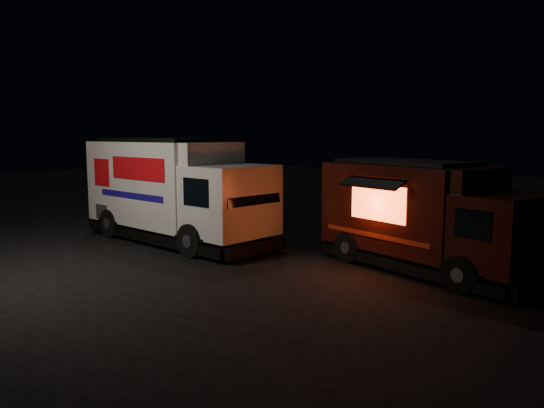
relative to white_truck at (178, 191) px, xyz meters
The scene contains 3 objects.
ground 4.02m from the white_truck, 41.45° to the right, with size 80.00×80.00×0.00m, color black.
white_truck is the anchor object (origin of this frame).
red_truck 8.23m from the white_truck, ahead, with size 6.23×2.29×2.90m, color #370D0A, non-canonical shape.
Camera 1 is at (10.51, -9.60, 3.58)m, focal length 35.00 mm.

